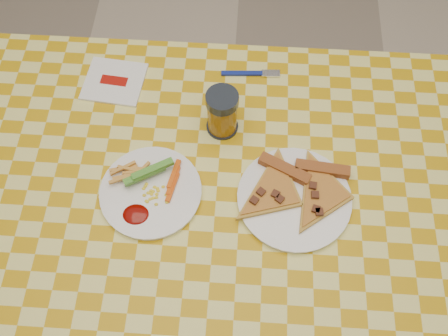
{
  "coord_description": "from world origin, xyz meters",
  "views": [
    {
      "loc": [
        0.05,
        -0.44,
        1.73
      ],
      "look_at": [
        0.01,
        0.07,
        0.78
      ],
      "focal_mm": 40.0,
      "sensor_mm": 36.0,
      "label": 1
    }
  ],
  "objects_px": {
    "plate_right": "(294,199)",
    "drink_glass": "(222,113)",
    "table": "(216,214)",
    "plate_left": "(151,193)"
  },
  "relations": [
    {
      "from": "plate_right",
      "to": "drink_glass",
      "type": "bearing_deg",
      "value": 133.09
    },
    {
      "from": "table",
      "to": "plate_left",
      "type": "relative_size",
      "value": 5.97
    },
    {
      "from": "plate_left",
      "to": "plate_right",
      "type": "relative_size",
      "value": 0.9
    },
    {
      "from": "drink_glass",
      "to": "plate_left",
      "type": "bearing_deg",
      "value": -128.23
    },
    {
      "from": "plate_right",
      "to": "drink_glass",
      "type": "distance_m",
      "value": 0.25
    },
    {
      "from": "plate_left",
      "to": "drink_glass",
      "type": "xyz_separation_m",
      "value": [
        0.14,
        0.18,
        0.05
      ]
    },
    {
      "from": "plate_left",
      "to": "plate_right",
      "type": "height_order",
      "value": "same"
    },
    {
      "from": "table",
      "to": "drink_glass",
      "type": "height_order",
      "value": "drink_glass"
    },
    {
      "from": "plate_left",
      "to": "drink_glass",
      "type": "height_order",
      "value": "drink_glass"
    },
    {
      "from": "plate_left",
      "to": "plate_right",
      "type": "distance_m",
      "value": 0.31
    }
  ]
}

